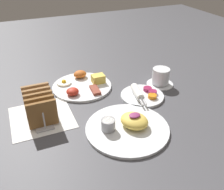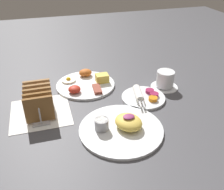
% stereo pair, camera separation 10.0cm
% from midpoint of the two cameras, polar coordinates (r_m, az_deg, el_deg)
% --- Properties ---
extents(ground_plane, '(3.00, 3.00, 0.00)m').
position_cam_midpoint_polar(ground_plane, '(0.96, -0.82, -3.45)').
color(ground_plane, '#47474C').
extents(napkin_flat, '(0.22, 0.22, 0.00)m').
position_cam_midpoint_polar(napkin_flat, '(0.97, -13.19, -3.96)').
color(napkin_flat, white).
rests_on(napkin_flat, ground_plane).
extents(plate_breakfast, '(0.26, 0.26, 0.05)m').
position_cam_midpoint_polar(plate_breakfast, '(1.12, -3.61, 2.63)').
color(plate_breakfast, white).
rests_on(plate_breakfast, ground_plane).
extents(plate_condiments, '(0.18, 0.18, 0.04)m').
position_cam_midpoint_polar(plate_condiments, '(1.04, 9.89, -0.44)').
color(plate_condiments, white).
rests_on(plate_condiments, ground_plane).
extents(plate_foreground, '(0.29, 0.29, 0.06)m').
position_cam_midpoint_polar(plate_foreground, '(0.86, 5.56, -7.36)').
color(plate_foreground, white).
rests_on(plate_foreground, ground_plane).
extents(toast_rack, '(0.10, 0.18, 0.10)m').
position_cam_midpoint_polar(toast_rack, '(0.94, -13.55, -1.46)').
color(toast_rack, '#B7B7BC').
rests_on(toast_rack, ground_plane).
extents(coffee_cup, '(0.12, 0.12, 0.08)m').
position_cam_midpoint_polar(coffee_cup, '(1.13, 14.52, 3.24)').
color(coffee_cup, white).
rests_on(coffee_cup, ground_plane).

